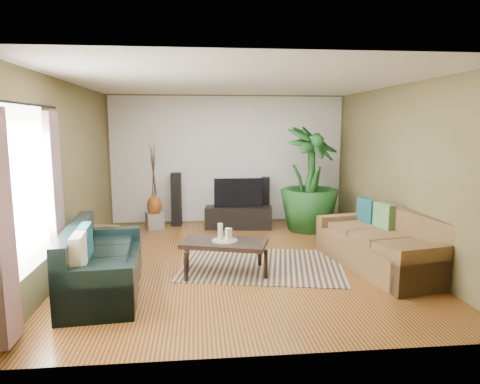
{
  "coord_description": "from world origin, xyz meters",
  "views": [
    {
      "loc": [
        -0.66,
        -6.33,
        2.09
      ],
      "look_at": [
        0.0,
        0.2,
        1.05
      ],
      "focal_mm": 32.0,
      "sensor_mm": 36.0,
      "label": 1
    }
  ],
  "objects": [
    {
      "name": "floor",
      "position": [
        0.0,
        0.0,
        0.0
      ],
      "size": [
        5.5,
        5.5,
        0.0
      ],
      "primitive_type": "plane",
      "color": "#946226",
      "rests_on": "ground"
    },
    {
      "name": "ceiling",
      "position": [
        0.0,
        0.0,
        2.7
      ],
      "size": [
        5.5,
        5.5,
        0.0
      ],
      "primitive_type": "plane",
      "rotation": [
        3.14,
        0.0,
        0.0
      ],
      "color": "white",
      "rests_on": "ground"
    },
    {
      "name": "wall_back",
      "position": [
        0.0,
        2.75,
        1.35
      ],
      "size": [
        5.0,
        0.0,
        5.0
      ],
      "primitive_type": "plane",
      "rotation": [
        1.57,
        0.0,
        0.0
      ],
      "color": "brown",
      "rests_on": "ground"
    },
    {
      "name": "wall_front",
      "position": [
        0.0,
        -2.75,
        1.35
      ],
      "size": [
        5.0,
        0.0,
        5.0
      ],
      "primitive_type": "plane",
      "rotation": [
        -1.57,
        0.0,
        0.0
      ],
      "color": "brown",
      "rests_on": "ground"
    },
    {
      "name": "wall_left",
      "position": [
        -2.5,
        0.0,
        1.35
      ],
      "size": [
        0.0,
        5.5,
        5.5
      ],
      "primitive_type": "plane",
      "rotation": [
        1.57,
        0.0,
        1.57
      ],
      "color": "brown",
      "rests_on": "ground"
    },
    {
      "name": "wall_right",
      "position": [
        2.5,
        0.0,
        1.35
      ],
      "size": [
        0.0,
        5.5,
        5.5
      ],
      "primitive_type": "plane",
      "rotation": [
        1.57,
        0.0,
        -1.57
      ],
      "color": "brown",
      "rests_on": "ground"
    },
    {
      "name": "backwall_panel",
      "position": [
        0.0,
        2.74,
        1.35
      ],
      "size": [
        4.9,
        0.0,
        4.9
      ],
      "primitive_type": "plane",
      "rotation": [
        1.57,
        0.0,
        0.0
      ],
      "color": "white",
      "rests_on": "ground"
    },
    {
      "name": "window_pane",
      "position": [
        -2.48,
        -1.6,
        1.4
      ],
      "size": [
        0.0,
        1.8,
        1.8
      ],
      "primitive_type": "plane",
      "rotation": [
        1.57,
        0.0,
        1.57
      ],
      "color": "white",
      "rests_on": "ground"
    },
    {
      "name": "curtain_near",
      "position": [
        -2.43,
        -2.35,
        1.15
      ],
      "size": [
        0.08,
        0.35,
        2.2
      ],
      "primitive_type": "cube",
      "color": "gray",
      "rests_on": "ground"
    },
    {
      "name": "curtain_far",
      "position": [
        -2.43,
        -0.85,
        1.15
      ],
      "size": [
        0.08,
        0.35,
        2.2
      ],
      "primitive_type": "cube",
      "color": "gray",
      "rests_on": "ground"
    },
    {
      "name": "curtain_rod",
      "position": [
        -2.43,
        -1.6,
        2.3
      ],
      "size": [
        0.03,
        1.9,
        0.03
      ],
      "primitive_type": "cylinder",
      "rotation": [
        1.57,
        0.0,
        0.0
      ],
      "color": "black",
      "rests_on": "ground"
    },
    {
      "name": "sofa_left",
      "position": [
        -1.85,
        -1.01,
        0.42
      ],
      "size": [
        1.0,
        2.01,
        0.85
      ],
      "primitive_type": "cube",
      "rotation": [
        0.0,
        0.0,
        1.66
      ],
      "color": "black",
      "rests_on": "floor"
    },
    {
      "name": "sofa_right",
      "position": [
        1.99,
        -0.51,
        0.42
      ],
      "size": [
        1.38,
        2.29,
        0.85
      ],
      "primitive_type": "cube",
      "rotation": [
        0.0,
        0.0,
        -1.37
      ],
      "color": "brown",
      "rests_on": "floor"
    },
    {
      "name": "area_rug",
      "position": [
        0.29,
        -0.24,
        0.01
      ],
      "size": [
        2.67,
        2.12,
        0.01
      ],
      "primitive_type": "cube",
      "rotation": [
        0.0,
        0.0,
        -0.2
      ],
      "color": "tan",
      "rests_on": "floor"
    },
    {
      "name": "coffee_table",
      "position": [
        -0.29,
        -0.53,
        0.24
      ],
      "size": [
        1.29,
        0.94,
        0.47
      ],
      "primitive_type": "cube",
      "rotation": [
        0.0,
        0.0,
        -0.29
      ],
      "color": "black",
      "rests_on": "floor"
    },
    {
      "name": "candle_tray",
      "position": [
        -0.29,
        -0.53,
        0.48
      ],
      "size": [
        0.36,
        0.36,
        0.02
      ],
      "primitive_type": "cylinder",
      "color": "gray",
      "rests_on": "coffee_table"
    },
    {
      "name": "candle_tall",
      "position": [
        -0.35,
        -0.5,
        0.6
      ],
      "size": [
        0.07,
        0.07,
        0.23
      ],
      "primitive_type": "cylinder",
      "color": "beige",
      "rests_on": "candle_tray"
    },
    {
      "name": "candle_mid",
      "position": [
        -0.25,
        -0.57,
        0.58
      ],
      "size": [
        0.07,
        0.07,
        0.18
      ],
      "primitive_type": "cylinder",
      "color": "beige",
      "rests_on": "candle_tray"
    },
    {
      "name": "candle_short",
      "position": [
        -0.22,
        -0.47,
        0.56
      ],
      "size": [
        0.07,
        0.07,
        0.15
      ],
      "primitive_type": "cylinder",
      "color": "#F2E1CC",
      "rests_on": "candle_tray"
    },
    {
      "name": "tv_stand",
      "position": [
        0.16,
        2.1,
        0.22
      ],
      "size": [
        1.38,
        0.57,
        0.45
      ],
      "primitive_type": "cube",
      "rotation": [
        0.0,
        0.0,
        -0.13
      ],
      "color": "black",
      "rests_on": "floor"
    },
    {
      "name": "television",
      "position": [
        0.16,
        2.12,
        0.73
      ],
      "size": [
        0.98,
        0.05,
        0.58
      ],
      "primitive_type": "cube",
      "color": "black",
      "rests_on": "tv_stand"
    },
    {
      "name": "speaker_left",
      "position": [
        -1.1,
        2.5,
        0.55
      ],
      "size": [
        0.22,
        0.24,
        1.1
      ],
      "primitive_type": "cube",
      "rotation": [
        0.0,
        0.0,
        -0.1
      ],
      "color": "black",
      "rests_on": "floor"
    },
    {
      "name": "speaker_right",
      "position": [
        0.77,
        2.5,
        0.5
      ],
      "size": [
        0.22,
        0.23,
        0.99
      ],
      "primitive_type": "cube",
      "rotation": [
        0.0,
        0.0,
        -0.21
      ],
      "color": "black",
      "rests_on": "floor"
    },
    {
      "name": "potted_plant",
      "position": [
        1.55,
        1.83,
        1.03
      ],
      "size": [
        1.61,
        1.61,
        2.05
      ],
      "primitive_type": "imported",
      "rotation": [
        0.0,
        0.0,
        0.66
      ],
      "color": "#18491A",
      "rests_on": "floor"
    },
    {
      "name": "plant_pot",
      "position": [
        1.55,
        1.83,
        0.15
      ],
      "size": [
        0.38,
        0.38,
        0.29
      ],
      "primitive_type": "cylinder",
      "color": "black",
      "rests_on": "floor"
    },
    {
      "name": "pedestal",
      "position": [
        -1.53,
        2.24,
        0.16
      ],
      "size": [
        0.4,
        0.4,
        0.32
      ],
      "primitive_type": "cube",
      "rotation": [
        0.0,
        0.0,
        0.3
      ],
      "color": "gray",
      "rests_on": "floor"
    },
    {
      "name": "vase",
      "position": [
        -1.53,
        2.24,
        0.47
      ],
      "size": [
        0.3,
        0.3,
        0.41
      ],
      "primitive_type": "ellipsoid",
      "color": "brown",
      "rests_on": "pedestal"
    },
    {
      "name": "side_table",
      "position": [
        -2.2,
        0.38,
        0.24
      ],
      "size": [
        0.57,
        0.57,
        0.49
      ],
      "primitive_type": "cube",
      "rotation": [
        0.0,
        0.0,
        -0.27
      ],
      "color": "brown",
      "rests_on": "floor"
    }
  ]
}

